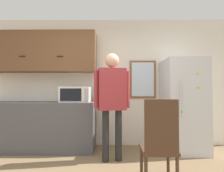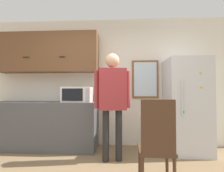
{
  "view_description": "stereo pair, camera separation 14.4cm",
  "coord_description": "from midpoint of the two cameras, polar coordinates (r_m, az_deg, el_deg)",
  "views": [
    {
      "loc": [
        0.27,
        -1.68,
        1.13
      ],
      "look_at": [
        0.25,
        1.14,
        1.23
      ],
      "focal_mm": 28.0,
      "sensor_mm": 36.0,
      "label": 1
    },
    {
      "loc": [
        0.41,
        -1.67,
        1.13
      ],
      "look_at": [
        0.25,
        1.14,
        1.23
      ],
      "focal_mm": 28.0,
      "sensor_mm": 36.0,
      "label": 2
    }
  ],
  "objects": [
    {
      "name": "person",
      "position": [
        2.89,
        -1.41,
        -2.73
      ],
      "size": [
        0.59,
        0.3,
        1.77
      ],
      "rotation": [
        0.0,
        0.0,
        0.19
      ],
      "color": "black",
      "rests_on": "ground_plane"
    },
    {
      "name": "chair",
      "position": [
        2.19,
        13.36,
        -17.12
      ],
      "size": [
        0.42,
        0.42,
        1.05
      ],
      "rotation": [
        0.0,
        0.0,
        3.12
      ],
      "color": "#472D1E",
      "rests_on": "ground_plane"
    },
    {
      "name": "counter",
      "position": [
        3.8,
        -23.2,
        -11.85
      ],
      "size": [
        2.11,
        0.63,
        0.93
      ],
      "color": "#4C4C51",
      "rests_on": "ground_plane"
    },
    {
      "name": "window",
      "position": [
        3.78,
        8.92,
        2.15
      ],
      "size": [
        0.55,
        0.05,
        0.8
      ],
      "color": "brown"
    },
    {
      "name": "back_wall",
      "position": [
        3.8,
        -4.77,
        1.41
      ],
      "size": [
        6.0,
        0.06,
        2.7
      ],
      "color": "silver",
      "rests_on": "ground_plane"
    },
    {
      "name": "microwave",
      "position": [
        3.48,
        -12.95,
        -2.73
      ],
      "size": [
        0.56,
        0.4,
        0.3
      ],
      "color": "white",
      "rests_on": "counter"
    },
    {
      "name": "refrigerator",
      "position": [
        3.62,
        21.19,
        -5.84
      ],
      "size": [
        0.73,
        0.75,
        1.75
      ],
      "color": "silver",
      "rests_on": "ground_plane"
    },
    {
      "name": "upper_cabinets",
      "position": [
        3.95,
        -22.1,
        10.2
      ],
      "size": [
        2.11,
        0.37,
        0.82
      ],
      "color": "brown"
    }
  ]
}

